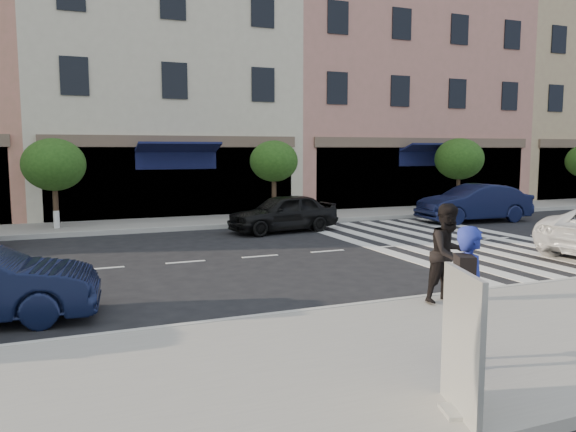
# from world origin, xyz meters

# --- Properties ---
(ground) EXTENTS (120.00, 120.00, 0.00)m
(ground) POSITION_xyz_m (0.00, 0.00, 0.00)
(ground) COLOR black
(ground) RESTS_ON ground
(sidewalk_near) EXTENTS (60.00, 4.50, 0.15)m
(sidewalk_near) POSITION_xyz_m (0.00, -3.75, 0.07)
(sidewalk_near) COLOR gray
(sidewalk_near) RESTS_ON ground
(sidewalk_far) EXTENTS (60.00, 3.00, 0.15)m
(sidewalk_far) POSITION_xyz_m (0.00, 11.00, 0.07)
(sidewalk_far) COLOR gray
(sidewalk_far) RESTS_ON ground
(building_centre) EXTENTS (11.00, 9.00, 11.00)m
(building_centre) POSITION_xyz_m (-0.50, 17.00, 5.50)
(building_centre) COLOR beige
(building_centre) RESTS_ON ground
(building_east_mid) EXTENTS (13.00, 9.00, 13.00)m
(building_east_mid) POSITION_xyz_m (11.50, 17.00, 6.50)
(building_east_mid) COLOR tan
(building_east_mid) RESTS_ON ground
(building_east_far) EXTENTS (12.00, 9.00, 12.00)m
(building_east_far) POSITION_xyz_m (24.00, 17.00, 6.00)
(building_east_far) COLOR tan
(building_east_far) RESTS_ON ground
(street_tree_wb) EXTENTS (2.10, 2.10, 3.06)m
(street_tree_wb) POSITION_xyz_m (-5.00, 10.80, 2.31)
(street_tree_wb) COLOR #473323
(street_tree_wb) RESTS_ON sidewalk_far
(street_tree_c) EXTENTS (1.90, 1.90, 3.04)m
(street_tree_c) POSITION_xyz_m (3.00, 10.80, 2.36)
(street_tree_c) COLOR #473323
(street_tree_c) RESTS_ON sidewalk_far
(street_tree_ea) EXTENTS (2.20, 2.20, 3.19)m
(street_tree_ea) POSITION_xyz_m (12.00, 10.80, 2.39)
(street_tree_ea) COLOR #473323
(street_tree_ea) RESTS_ON sidewalk_far
(photographer) EXTENTS (0.65, 0.76, 1.75)m
(photographer) POSITION_xyz_m (-0.23, -4.45, 1.03)
(photographer) COLOR navy
(photographer) RESTS_ON sidewalk_near
(walker) EXTENTS (0.93, 0.76, 1.75)m
(walker) POSITION_xyz_m (1.38, -2.00, 1.03)
(walker) COLOR black
(walker) RESTS_ON sidewalk_near
(poster_board) EXTENTS (0.43, 0.94, 1.48)m
(poster_board) POSITION_xyz_m (-1.21, -5.50, 0.87)
(poster_board) COLOR beige
(poster_board) RESTS_ON sidewalk_near
(car_far_mid) EXTENTS (4.03, 2.05, 1.31)m
(car_far_mid) POSITION_xyz_m (2.25, 7.98, 0.66)
(car_far_mid) COLOR black
(car_far_mid) RESTS_ON ground
(car_far_right) EXTENTS (4.58, 1.87, 1.48)m
(car_far_right) POSITION_xyz_m (10.18, 7.60, 0.74)
(car_far_right) COLOR black
(car_far_right) RESTS_ON ground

